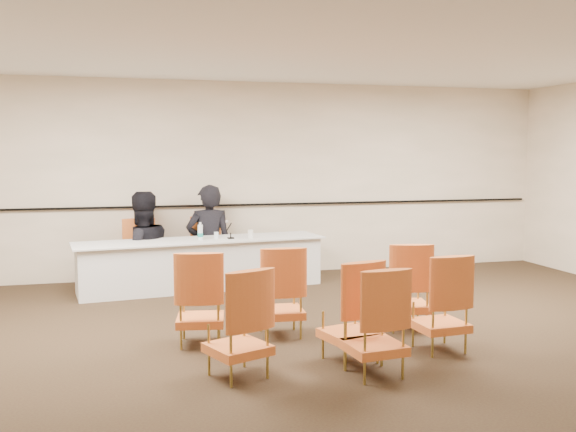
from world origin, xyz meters
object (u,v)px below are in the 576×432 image
at_px(aud_chair_back_left, 238,322).
at_px(water_bottle, 200,231).
at_px(aud_chair_front_right, 406,285).
at_px(aud_chair_extra, 374,321).
at_px(panel_table, 202,264).
at_px(aud_chair_front_left, 200,297).
at_px(drinking_glass, 216,235).
at_px(panelist_main, 209,247).
at_px(panelist_main_chair, 209,249).
at_px(coffee_cup, 251,234).
at_px(aud_chair_back_mid, 350,310).
at_px(microphone, 231,230).
at_px(panelist_second, 142,258).
at_px(aud_chair_front_mid, 280,291).
at_px(aud_chair_back_right, 440,302).
at_px(panelist_second_chair, 141,253).

bearing_deg(aud_chair_back_left, water_bottle, 65.96).
distance_m(aud_chair_front_right, aud_chair_extra, 1.58).
bearing_deg(panel_table, aud_chair_front_left, -104.31).
xyz_separation_m(drinking_glass, aud_chair_back_left, (-0.37, -3.69, -0.27)).
relative_size(panelist_main, aud_chair_back_left, 1.97).
distance_m(panelist_main_chair, aud_chair_extra, 4.57).
distance_m(coffee_cup, aud_chair_front_right, 2.88).
relative_size(panelist_main_chair, drinking_glass, 9.50).
relative_size(panelist_main, aud_chair_back_mid, 1.97).
height_order(microphone, aud_chair_back_left, microphone).
bearing_deg(panelist_second, panelist_main, 170.30).
distance_m(water_bottle, aud_chair_front_right, 3.24).
height_order(panelist_second, aud_chair_front_left, panelist_second).
xyz_separation_m(panelist_main, aud_chair_back_left, (-0.34, -4.24, -0.03)).
bearing_deg(panelist_main_chair, aud_chair_front_mid, -91.19).
height_order(panelist_second, water_bottle, panelist_second).
relative_size(drinking_glass, aud_chair_front_mid, 0.11).
relative_size(water_bottle, aud_chair_front_mid, 0.26).
bearing_deg(aud_chair_back_right, aud_chair_extra, -154.66).
xyz_separation_m(panelist_second, aud_chair_front_mid, (1.31, -3.00, 0.08)).
distance_m(panelist_main, aud_chair_back_left, 4.26).
bearing_deg(aud_chair_front_left, panelist_second, 108.47).
bearing_deg(aud_chair_front_mid, aud_chair_back_mid, -62.63).
relative_size(panelist_second_chair, aud_chair_front_right, 1.00).
distance_m(panel_table, drinking_glass, 0.45).
distance_m(drinking_glass, aud_chair_extra, 4.03).
xyz_separation_m(panelist_main, coffee_cup, (0.51, -0.60, 0.25)).
height_order(panelist_main, aud_chair_back_mid, panelist_main).
xyz_separation_m(microphone, aud_chair_back_right, (1.45, -3.41, -0.35)).
xyz_separation_m(microphone, aud_chair_back_mid, (0.50, -3.50, -0.35)).
distance_m(microphone, coffee_cup, 0.30).
bearing_deg(aud_chair_extra, aud_chair_front_right, 48.83).
bearing_deg(drinking_glass, coffee_cup, -4.90).
bearing_deg(panel_table, aud_chair_back_mid, -82.43).
height_order(drinking_glass, aud_chair_back_left, aud_chair_back_left).
height_order(panelist_second_chair, water_bottle, panelist_second_chair).
xyz_separation_m(panelist_main, water_bottle, (-0.20, -0.61, 0.32)).
height_order(panelist_main, microphone, panelist_main).
height_order(panel_table, aud_chair_front_left, aud_chair_front_left).
distance_m(panelist_second_chair, aud_chair_front_mid, 3.27).
height_order(panelist_second, coffee_cup, panelist_second).
bearing_deg(panelist_main, aud_chair_front_mid, 99.57).
relative_size(water_bottle, coffee_cup, 2.11).
bearing_deg(microphone, water_bottle, 170.08).
bearing_deg(aud_chair_front_mid, panelist_second_chair, 117.87).
relative_size(panelist_second, panelist_second_chair, 2.02).
height_order(panel_table, panelist_second_chair, panelist_second_chair).
height_order(panelist_main_chair, aud_chair_extra, same).
height_order(coffee_cup, aud_chair_back_mid, aud_chair_back_mid).
relative_size(panelist_main, panelist_main_chair, 1.97).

